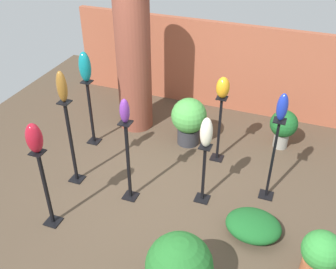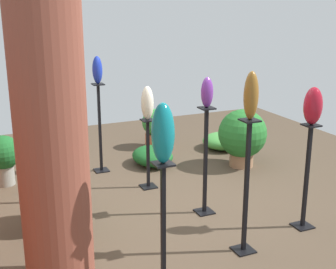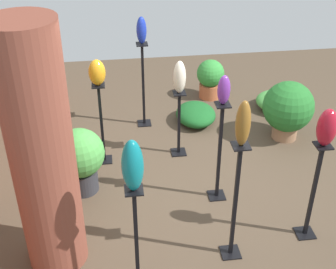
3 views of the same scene
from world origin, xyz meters
TOP-DOWN VIEW (x-y plane):
  - ground_plane at (0.00, 0.00)m, footprint 8.00×8.00m
  - brick_pillar at (-1.10, 1.54)m, footprint 0.59×0.59m
  - pedestal_ivory at (0.61, 0.04)m, footprint 0.20×0.20m
  - pedestal_violet at (-0.37, -0.28)m, footprint 0.20×0.20m
  - pedestal_ruby at (-1.12, -1.09)m, footprint 0.20×0.20m
  - pedestal_teal at (-1.55, 0.76)m, footprint 0.20×0.20m
  - pedestal_cobalt at (1.46, 0.44)m, footprint 0.20×0.20m
  - pedestal_bronze at (-1.29, -0.22)m, footprint 0.20×0.20m
  - pedestal_amber at (0.56, 1.05)m, footprint 0.20×0.20m
  - art_vase_ivory at (0.61, 0.04)m, footprint 0.16×0.16m
  - art_vase_violet at (-0.37, -0.28)m, footprint 0.13×0.14m
  - art_vase_ruby at (-1.12, -1.09)m, footprint 0.20×0.19m
  - art_vase_teal at (-1.55, 0.76)m, footprint 0.19×0.18m
  - art_vase_cobalt at (1.46, 0.44)m, footprint 0.14×0.14m
  - art_vase_bronze at (-1.29, -0.22)m, footprint 0.14×0.13m
  - art_vase_amber at (0.56, 1.05)m, footprint 0.20×0.21m
  - potted_plant_walkway_edge at (0.81, -1.54)m, footprint 0.72×0.72m
  - potted_plant_front_left at (1.48, 1.76)m, footprint 0.46×0.46m
  - potted_plant_front_right at (2.20, -0.72)m, footprint 0.45×0.45m
  - potted_plant_back_center at (-0.02, 1.32)m, footprint 0.59×0.59m
  - foliage_bed_east at (1.65, -1.73)m, footprint 0.67×0.72m
  - foliage_bed_west at (1.40, -0.34)m, footprint 0.71×0.60m

SIDE VIEW (x-z plane):
  - ground_plane at x=0.00m, z-range 0.00..0.00m
  - foliage_bed_east at x=1.65m, z-range 0.00..0.26m
  - foliage_bed_west at x=1.40m, z-range 0.00..0.27m
  - potted_plant_front_right at x=2.20m, z-range 0.03..0.68m
  - potted_plant_front_left at x=1.48m, z-range 0.07..0.75m
  - pedestal_ivory at x=0.61m, z-range -0.05..0.88m
  - potted_plant_back_center at x=-0.02m, z-range 0.06..0.89m
  - potted_plant_walkway_edge at x=0.81m, z-range 0.05..0.91m
  - pedestal_amber at x=0.56m, z-range -0.05..1.08m
  - pedestal_teal at x=-1.55m, z-range -0.05..1.10m
  - pedestal_ruby at x=-1.12m, z-range -0.05..1.11m
  - pedestal_violet at x=-0.37m, z-range -0.05..1.21m
  - pedestal_cobalt at x=1.46m, z-range -0.05..1.23m
  - pedestal_bronze at x=-1.29m, z-range -0.05..1.30m
  - art_vase_ivory at x=0.61m, z-range 0.93..1.36m
  - brick_pillar at x=-1.10m, z-range 0.00..2.51m
  - art_vase_amber at x=0.56m, z-range 1.13..1.45m
  - art_vase_ruby at x=-1.12m, z-range 1.16..1.56m
  - art_vase_teal at x=-1.55m, z-range 1.15..1.65m
  - art_vase_violet at x=-0.37m, z-range 1.26..1.60m
  - art_vase_cobalt at x=1.46m, z-range 1.28..1.66m
  - art_vase_bronze at x=-1.29m, z-range 1.35..1.79m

